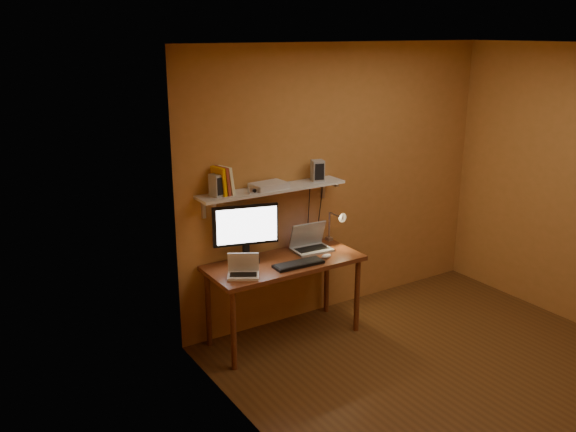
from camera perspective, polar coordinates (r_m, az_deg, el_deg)
room at (r=4.79m, az=16.40°, el=-0.70°), size 3.44×3.24×2.64m
desk at (r=5.41m, az=-0.34°, el=-5.07°), size 1.40×0.60×0.75m
wall_shelf at (r=5.35m, az=-1.45°, el=2.50°), size 1.40×0.25×0.21m
monitor at (r=5.27m, az=-3.97°, el=-1.39°), size 0.56×0.30×0.52m
laptop at (r=5.64m, az=2.06°, el=-2.50°), size 0.36×0.27×0.25m
netbook at (r=5.07m, az=-4.20°, el=-5.01°), size 0.32×0.29×0.20m
keyboard at (r=5.28m, az=0.99°, el=-4.52°), size 0.46×0.17×0.02m
mouse at (r=5.46m, az=3.60°, el=-3.76°), size 0.10×0.07×0.03m
desk_lamp at (r=5.76m, az=4.57°, el=-0.62°), size 0.09×0.23×0.38m
speaker_left at (r=5.09m, az=-6.63°, el=2.90°), size 0.13×0.13×0.19m
speaker_right at (r=5.58m, az=2.78°, el=4.27°), size 0.13×0.13×0.19m
books at (r=5.12m, az=-6.14°, el=3.29°), size 0.16×0.17×0.24m
shelf_camera at (r=5.16m, az=-3.25°, el=2.42°), size 0.09×0.04×0.05m
router at (r=5.31m, az=-1.80°, el=2.86°), size 0.32×0.23×0.05m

